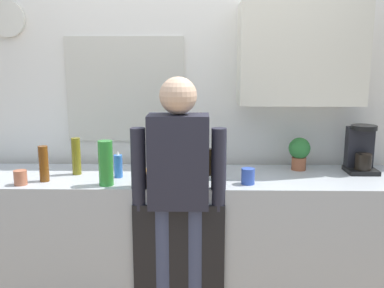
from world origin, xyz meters
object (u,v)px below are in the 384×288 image
object	(u,v)px
coffee_maker	(361,151)
mixing_bowl	(157,177)
cup_terracotta_mug	(20,178)
bottle_amber_beer	(44,164)
bottle_clear_soda	(106,163)
cup_blue_mug	(248,176)
person_at_sink	(179,186)
bottle_olive_oil	(76,156)
bottle_red_vinegar	(183,160)
potted_plant	(299,151)
dish_soap	(118,166)
bottle_dark_sauce	(211,162)
bottle_green_wine	(198,158)

from	to	relation	value
coffee_maker	mixing_bowl	bearing A→B (deg)	-167.15
cup_terracotta_mug	bottle_amber_beer	bearing A→B (deg)	33.72
coffee_maker	bottle_clear_soda	size ratio (longest dim) A/B	1.18
bottle_clear_soda	mixing_bowl	size ratio (longest dim) A/B	1.27
cup_blue_mug	person_at_sink	world-z (taller)	person_at_sink
bottle_olive_oil	bottle_amber_beer	bearing A→B (deg)	-132.12
bottle_olive_oil	cup_terracotta_mug	size ratio (longest dim) A/B	2.72
bottle_red_vinegar	bottle_amber_beer	xyz separation A→B (m)	(-0.88, -0.14, 0.00)
person_at_sink	mixing_bowl	bearing A→B (deg)	129.43
bottle_clear_soda	mixing_bowl	bearing A→B (deg)	8.25
potted_plant	person_at_sink	distance (m)	0.96
bottle_olive_oil	cup_terracotta_mug	bearing A→B (deg)	-137.50
cup_terracotta_mug	potted_plant	xyz separation A→B (m)	(1.81, 0.41, 0.09)
bottle_olive_oil	dish_soap	bearing A→B (deg)	-13.61
bottle_red_vinegar	mixing_bowl	xyz separation A→B (m)	(-0.16, -0.17, -0.07)
cup_blue_mug	cup_terracotta_mug	world-z (taller)	cup_blue_mug
mixing_bowl	person_at_sink	bearing A→B (deg)	-40.45
bottle_amber_beer	bottle_olive_oil	world-z (taller)	bottle_olive_oil
coffee_maker	bottle_amber_beer	size ratio (longest dim) A/B	1.43
bottle_clear_soda	dish_soap	bearing A→B (deg)	77.45
bottle_dark_sauce	dish_soap	distance (m)	0.62
mixing_bowl	bottle_amber_beer	bearing A→B (deg)	177.43
bottle_clear_soda	bottle_green_wine	world-z (taller)	bottle_green_wine
cup_blue_mug	potted_plant	bearing A→B (deg)	42.49
bottle_red_vinegar	potted_plant	size ratio (longest dim) A/B	0.96
coffee_maker	potted_plant	bearing A→B (deg)	173.74
bottle_dark_sauce	bottle_green_wine	size ratio (longest dim) A/B	0.60
coffee_maker	bottle_dark_sauce	bearing A→B (deg)	-174.17
bottle_clear_soda	bottle_dark_sauce	bearing A→B (deg)	21.14
bottle_red_vinegar	person_at_sink	xyz separation A→B (m)	(-0.01, -0.29, -0.09)
bottle_dark_sauce	cup_terracotta_mug	world-z (taller)	bottle_dark_sauce
bottle_clear_soda	cup_terracotta_mug	xyz separation A→B (m)	(-0.54, -0.00, -0.09)
bottle_amber_beer	cup_blue_mug	bearing A→B (deg)	-1.61
bottle_dark_sauce	dish_soap	world-z (taller)	same
bottle_green_wine	bottle_amber_beer	bearing A→B (deg)	-178.31
cup_blue_mug	potted_plant	distance (m)	0.54
coffee_maker	bottle_amber_beer	bearing A→B (deg)	-172.37
bottle_amber_beer	cup_terracotta_mug	distance (m)	0.16
bottle_dark_sauce	bottle_red_vinegar	size ratio (longest dim) A/B	0.82
bottle_dark_sauce	bottle_red_vinegar	xyz separation A→B (m)	(-0.19, -0.04, 0.02)
bottle_amber_beer	bottle_red_vinegar	bearing A→B (deg)	8.77
bottle_dark_sauce	mixing_bowl	xyz separation A→B (m)	(-0.35, -0.21, -0.05)
bottle_dark_sauce	bottle_green_wine	xyz separation A→B (m)	(-0.09, -0.15, 0.06)
bottle_amber_beer	dish_soap	world-z (taller)	bottle_amber_beer
cup_terracotta_mug	dish_soap	world-z (taller)	dish_soap
bottle_dark_sauce	bottle_clear_soda	distance (m)	0.71
cup_blue_mug	cup_terracotta_mug	xyz separation A→B (m)	(-1.42, -0.04, -0.00)
coffee_maker	mixing_bowl	size ratio (longest dim) A/B	1.50
bottle_dark_sauce	cup_terracotta_mug	size ratio (longest dim) A/B	1.96
mixing_bowl	potted_plant	bearing A→B (deg)	20.41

